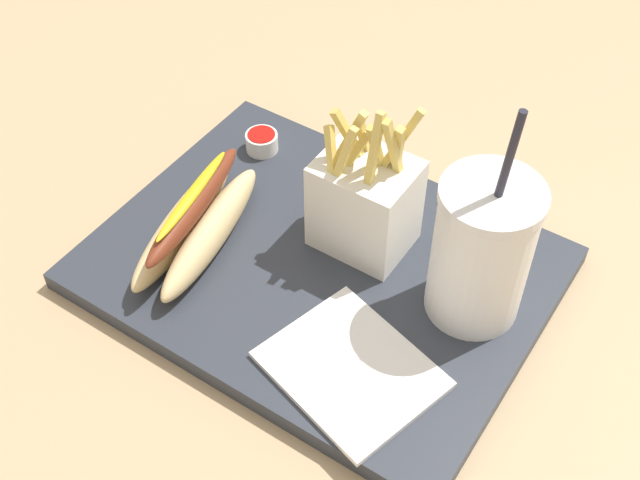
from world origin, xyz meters
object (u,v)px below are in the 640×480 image
(soda_cup, at_px, (482,251))
(napkin_stack, at_px, (351,369))
(fries_basket, at_px, (365,201))
(ketchup_cup_1, at_px, (262,141))
(hot_dog_1, at_px, (196,223))

(soda_cup, xyz_separation_m, napkin_stack, (-0.05, -0.12, -0.07))
(fries_basket, relative_size, ketchup_cup_1, 4.80)
(hot_dog_1, bearing_deg, napkin_stack, -12.68)
(hot_dog_1, height_order, napkin_stack, hot_dog_1)
(soda_cup, distance_m, ketchup_cup_1, 0.30)
(soda_cup, height_order, ketchup_cup_1, soda_cup)
(hot_dog_1, bearing_deg, fries_basket, 34.34)
(fries_basket, height_order, hot_dog_1, fries_basket)
(ketchup_cup_1, bearing_deg, napkin_stack, -39.16)
(fries_basket, xyz_separation_m, ketchup_cup_1, (-0.16, 0.05, -0.04))
(fries_basket, distance_m, ketchup_cup_1, 0.18)
(fries_basket, bearing_deg, napkin_stack, -62.21)
(ketchup_cup_1, bearing_deg, soda_cup, -13.40)
(soda_cup, height_order, napkin_stack, soda_cup)
(fries_basket, relative_size, hot_dog_1, 0.87)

